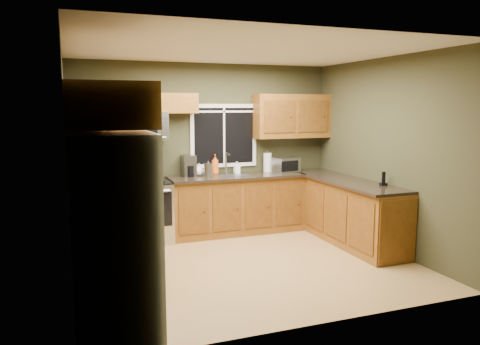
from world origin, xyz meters
TOP-DOWN VIEW (x-y plane):
  - floor at (0.00, 0.00)m, footprint 4.20×4.20m
  - ceiling at (0.00, 0.00)m, footprint 4.20×4.20m
  - back_wall at (0.00, 1.80)m, footprint 4.20×0.00m
  - front_wall at (0.00, -1.80)m, footprint 4.20×0.00m
  - left_wall at (-2.10, 0.00)m, footprint 0.00×3.60m
  - right_wall at (2.10, 0.00)m, footprint 0.00×3.60m
  - window at (0.30, 1.78)m, footprint 1.12×0.03m
  - base_cabinets_left at (-1.80, 0.48)m, footprint 0.60×2.65m
  - countertop_left at (-1.78, 0.48)m, footprint 0.65×2.65m
  - base_cabinets_back at (0.42, 1.50)m, footprint 2.17×0.60m
  - countertop_back at (0.42, 1.48)m, footprint 2.17×0.65m
  - base_cabinets_peninsula at (1.80, 0.54)m, footprint 0.60×2.52m
  - countertop_peninsula at (1.78, 0.55)m, footprint 0.65×2.50m
  - upper_cabinets_left at (-1.94, 0.48)m, footprint 0.33×2.65m
  - upper_cabinets_back_left at (-0.85, 1.64)m, footprint 1.30×0.33m
  - upper_cabinets_back_right at (1.45, 1.64)m, footprint 1.30×0.33m
  - upper_cabinet_over_fridge at (-1.74, -1.30)m, footprint 0.72×0.90m
  - refrigerator at (-1.74, -1.30)m, footprint 0.74×0.90m
  - range at (-1.05, 1.47)m, footprint 0.76×0.69m
  - microwave at (-1.05, 1.61)m, footprint 0.76×0.41m
  - sink at (0.30, 1.49)m, footprint 0.60×0.42m
  - toaster_oven at (1.27, 1.48)m, footprint 0.46×0.39m
  - coffee_maker at (-0.33, 1.64)m, footprint 0.20×0.27m
  - kettle at (-0.05, 1.51)m, footprint 0.15×0.15m
  - paper_towel_roll at (1.03, 1.67)m, footprint 0.15×0.15m
  - soap_bottle_a at (0.12, 1.70)m, footprint 0.16×0.16m
  - soap_bottle_b at (0.48, 1.66)m, footprint 0.09×0.09m
  - soap_bottle_c at (-0.16, 1.64)m, footprint 0.18×0.18m
  - cordless_phone at (1.98, -0.14)m, footprint 0.10×0.10m

SIDE VIEW (x-z plane):
  - floor at x=0.00m, z-range 0.00..0.00m
  - base_cabinets_peninsula at x=1.80m, z-range 0.00..0.90m
  - base_cabinets_left at x=-1.80m, z-range 0.00..0.90m
  - base_cabinets_back at x=0.42m, z-range 0.00..0.90m
  - range at x=-1.05m, z-range 0.00..0.94m
  - refrigerator at x=-1.74m, z-range 0.00..1.80m
  - countertop_left at x=-1.78m, z-range 0.90..0.94m
  - countertop_back at x=0.42m, z-range 0.90..0.94m
  - countertop_peninsula at x=1.78m, z-range 0.90..0.94m
  - sink at x=0.30m, z-range 0.77..1.13m
  - cordless_phone at x=1.98m, z-range 0.90..1.09m
  - soap_bottle_c at x=-0.16m, z-range 0.94..1.13m
  - soap_bottle_b at x=0.48m, z-range 0.94..1.13m
  - kettle at x=-0.05m, z-range 0.93..1.18m
  - toaster_oven at x=1.27m, z-range 0.94..1.19m
  - coffee_maker at x=-0.33m, z-range 0.93..1.26m
  - paper_towel_roll at x=1.03m, z-range 0.92..1.27m
  - soap_bottle_a at x=0.12m, z-range 0.94..1.26m
  - back_wall at x=0.00m, z-range -0.75..3.45m
  - front_wall at x=0.00m, z-range -0.75..3.45m
  - left_wall at x=-2.10m, z-range -0.45..3.15m
  - right_wall at x=2.10m, z-range -0.45..3.15m
  - window at x=0.30m, z-range 1.04..2.06m
  - microwave at x=-1.05m, z-range 1.52..1.94m
  - upper_cabinets_left at x=-1.94m, z-range 1.50..2.22m
  - upper_cabinets_back_right at x=1.45m, z-range 1.50..2.22m
  - upper_cabinet_over_fridge at x=-1.74m, z-range 1.84..2.22m
  - upper_cabinets_back_left at x=-0.85m, z-range 1.92..2.22m
  - ceiling at x=0.00m, z-range 2.70..2.70m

